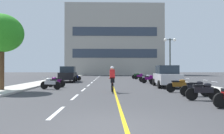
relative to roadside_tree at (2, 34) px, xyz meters
The scene contains 33 objects.
ground_plane 14.70m from the roadside_tree, 58.24° to the left, with size 140.00×140.00×0.00m, color #38383A.
curb_left 15.53m from the roadside_tree, 89.04° to the left, with size 2.40×72.00×0.12m, color #B7B2A8.
curb_right 21.35m from the roadside_tree, 45.75° to the left, with size 2.40×72.00×0.12m, color #B7B2A8.
lane_dash_0 9.68m from the roadside_tree, 51.92° to the right, with size 0.14×2.20×0.01m, color silver.
lane_dash_1 7.35m from the roadside_tree, 28.49° to the right, with size 0.14×2.20×0.01m, color silver.
lane_dash_2 6.80m from the roadside_tree, 10.80° to the left, with size 0.14×2.20×0.01m, color silver.
lane_dash_3 8.40m from the roadside_tree, 42.74° to the left, with size 0.14×2.20×0.01m, color silver.
lane_dash_4 11.27m from the roadside_tree, 58.90° to the left, with size 0.14×2.20×0.01m, color silver.
lane_dash_5 14.67m from the roadside_tree, 67.31° to the left, with size 0.14×2.20×0.01m, color silver.
lane_dash_6 18.32m from the roadside_tree, 72.25° to the left, with size 0.14×2.20×0.01m, color silver.
lane_dash_7 22.09m from the roadside_tree, 75.47° to the left, with size 0.14×2.20×0.01m, color silver.
lane_dash_8 25.93m from the roadside_tree, 77.71° to the left, with size 0.14×2.20×0.01m, color silver.
lane_dash_9 29.81m from the roadside_tree, 79.36° to the left, with size 0.14×2.20×0.01m, color silver.
lane_dash_10 33.72m from the roadside_tree, 80.63° to the left, with size 0.14×2.20×0.01m, color silver.
lane_dash_11 37.64m from the roadside_tree, 81.62° to the left, with size 0.14×2.20×0.01m, color silver.
centre_line_yellow 17.35m from the roadside_tree, 62.88° to the left, with size 0.12×66.00×0.01m, color gold.
office_building 41.49m from the roadside_tree, 77.40° to the left, with size 24.41×8.44×17.76m.
roadside_tree is the anchor object (origin of this frame).
street_lamp_mid 17.56m from the roadside_tree, 34.13° to the left, with size 1.46×0.36×5.01m.
parked_car_near 12.97m from the roadside_tree, 14.48° to the left, with size 2.19×4.32×1.82m.
parked_car_mid 11.00m from the roadside_tree, 75.99° to the left, with size 2.14×4.30×1.82m.
motorcycle_1 13.08m from the roadside_tree, 19.99° to the right, with size 1.70×0.60×0.92m.
motorcycle_2 12.92m from the roadside_tree, 13.17° to the right, with size 1.70×0.60×0.92m.
motorcycle_3 12.42m from the roadside_tree, ahead, with size 1.70×0.60×0.92m.
motorcycle_4 4.74m from the roadside_tree, 23.26° to the left, with size 1.65×0.75×0.92m.
motorcycle_5 5.54m from the roadside_tree, 47.91° to the left, with size 1.63×0.81×0.92m.
motorcycle_6 13.84m from the roadside_tree, 25.07° to the left, with size 1.67×0.69×0.92m.
motorcycle_7 14.49m from the roadside_tree, 33.86° to the left, with size 1.70×0.60×0.92m.
motorcycle_8 15.70m from the roadside_tree, 39.97° to the left, with size 1.70×0.60×0.92m.
motorcycle_9 13.83m from the roadside_tree, 77.58° to the left, with size 1.67×0.70×0.92m.
motorcycle_10 20.39m from the roadside_tree, 53.39° to the left, with size 1.70×0.60×0.92m.
motorcycle_11 21.82m from the roadside_tree, 56.83° to the left, with size 1.63×0.81×0.92m.
cyclist_rider 8.17m from the roadside_tree, ahead, with size 0.42×1.77×1.71m.
Camera 1 is at (-0.22, -5.31, 1.52)m, focal length 33.32 mm.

